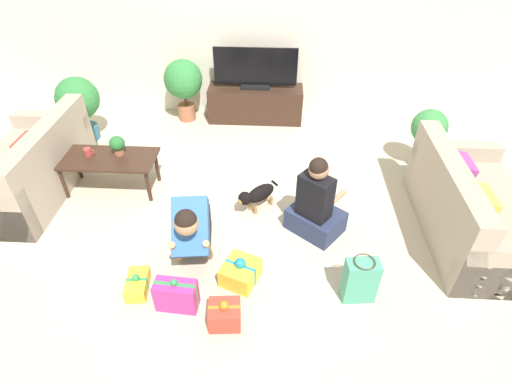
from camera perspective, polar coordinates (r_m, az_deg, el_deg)
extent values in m
plane|color=beige|center=(4.26, -3.10, -4.54)|extent=(16.00, 16.00, 0.00)
cube|color=silver|center=(5.96, -0.83, 22.79)|extent=(8.40, 0.06, 2.60)
cube|color=tan|center=(5.29, -29.88, 2.06)|extent=(0.94, 1.71, 0.41)
cube|color=tan|center=(4.89, -27.73, 5.90)|extent=(0.20, 1.71, 0.42)
cube|color=tan|center=(5.80, -26.76, 7.34)|extent=(0.94, 0.16, 0.59)
cube|color=red|center=(5.02, -29.54, 5.31)|extent=(0.18, 0.34, 0.32)
cube|color=tan|center=(4.59, 28.69, -3.19)|extent=(0.94, 1.71, 0.41)
cube|color=tan|center=(4.20, 25.87, 1.14)|extent=(0.20, 1.71, 0.42)
cube|color=tan|center=(4.04, 32.71, -9.45)|extent=(0.94, 0.16, 0.59)
cube|color=tan|center=(5.10, 26.15, 3.32)|extent=(0.94, 0.16, 0.59)
cube|color=#EACC4C|center=(4.13, 29.29, -1.81)|extent=(0.18, 0.34, 0.32)
cube|color=#9E4293|center=(4.51, 27.06, 2.47)|extent=(0.18, 0.34, 0.32)
cube|color=#382319|center=(4.78, -20.52, 4.49)|extent=(1.09, 0.51, 0.03)
cylinder|color=#382319|center=(4.97, -25.84, 1.16)|extent=(0.04, 0.04, 0.41)
cylinder|color=#382319|center=(4.59, -15.15, 0.83)|extent=(0.04, 0.04, 0.41)
cylinder|color=#382319|center=(5.24, -24.18, 3.72)|extent=(0.04, 0.04, 0.41)
cylinder|color=#382319|center=(4.88, -13.97, 3.59)|extent=(0.04, 0.04, 0.41)
cube|color=#382319|center=(6.07, -0.07, 12.49)|extent=(1.37, 0.42, 0.51)
cube|color=black|center=(5.95, -0.07, 14.91)|extent=(0.41, 0.20, 0.05)
cube|color=black|center=(5.84, -0.08, 17.50)|extent=(1.17, 0.03, 0.53)
cylinder|color=#336B84|center=(6.12, -22.94, 7.92)|extent=(0.31, 0.31, 0.19)
cylinder|color=brown|center=(6.04, -23.36, 9.39)|extent=(0.06, 0.06, 0.17)
sphere|color=#337F3D|center=(5.91, -24.15, 12.11)|extent=(0.56, 0.56, 0.56)
cylinder|color=#4C4C51|center=(5.45, 22.39, 4.59)|extent=(0.21, 0.21, 0.25)
cylinder|color=brown|center=(5.35, 22.88, 6.28)|extent=(0.04, 0.04, 0.13)
sphere|color=#3D8E47|center=(5.24, 23.53, 8.52)|extent=(0.42, 0.42, 0.42)
cylinder|color=#A36042|center=(6.22, -9.84, 11.21)|extent=(0.25, 0.25, 0.23)
cylinder|color=brown|center=(6.14, -10.04, 12.86)|extent=(0.05, 0.05, 0.16)
sphere|color=#337F3D|center=(6.01, -10.38, 15.57)|extent=(0.55, 0.55, 0.55)
cube|color=#23232D|center=(4.04, -8.59, -5.24)|extent=(0.34, 0.47, 0.28)
cube|color=#3366AD|center=(3.61, -9.31, -4.97)|extent=(0.38, 0.57, 0.49)
sphere|color=tan|center=(3.31, -9.94, -4.45)|extent=(0.20, 0.20, 0.20)
sphere|color=black|center=(3.29, -10.01, -4.00)|extent=(0.19, 0.19, 0.19)
cylinder|color=tan|center=(3.70, -11.34, -8.32)|extent=(0.09, 0.29, 0.44)
cylinder|color=tan|center=(3.67, -6.84, -8.21)|extent=(0.09, 0.29, 0.44)
cube|color=#283351|center=(4.16, 8.47, -4.01)|extent=(0.66, 0.64, 0.24)
cube|color=black|center=(3.90, 8.43, -0.66)|extent=(0.37, 0.36, 0.46)
sphere|color=tan|center=(3.72, 8.97, 3.20)|extent=(0.19, 0.19, 0.19)
sphere|color=black|center=(3.69, 8.93, 3.57)|extent=(0.18, 0.18, 0.18)
cylinder|color=tan|center=(4.03, 11.49, -0.82)|extent=(0.21, 0.24, 0.06)
cylinder|color=tan|center=(4.13, 8.53, 0.67)|extent=(0.21, 0.24, 0.06)
ellipsoid|color=black|center=(4.35, 0.65, -0.17)|extent=(0.37, 0.36, 0.17)
sphere|color=black|center=(4.21, -1.60, -0.92)|extent=(0.15, 0.15, 0.15)
sphere|color=olive|center=(4.19, -2.21, -1.38)|extent=(0.07, 0.07, 0.07)
cylinder|color=black|center=(4.44, 2.68, 1.27)|extent=(0.09, 0.09, 0.11)
cylinder|color=olive|center=(4.41, -0.92, -1.89)|extent=(0.04, 0.04, 0.10)
cylinder|color=olive|center=(4.35, -0.12, -2.50)|extent=(0.04, 0.04, 0.10)
cylinder|color=olive|center=(4.52, 1.36, -0.65)|extent=(0.04, 0.04, 0.10)
cylinder|color=olive|center=(4.47, 2.16, -1.23)|extent=(0.04, 0.04, 0.10)
cube|color=yellow|center=(3.77, -16.55, -12.53)|extent=(0.21, 0.33, 0.13)
cube|color=#2D934C|center=(3.77, -16.55, -12.53)|extent=(0.18, 0.05, 0.14)
sphere|color=#2D934C|center=(3.70, -16.81, -11.62)|extent=(0.06, 0.06, 0.06)
cube|color=red|center=(3.40, -4.50, -17.08)|extent=(0.28, 0.24, 0.20)
cube|color=orange|center=(3.40, -4.50, -17.08)|extent=(0.26, 0.05, 0.21)
sphere|color=orange|center=(3.30, -4.61, -15.83)|extent=(0.08, 0.08, 0.08)
cube|color=yellow|center=(3.67, -2.24, -11.42)|extent=(0.39, 0.40, 0.19)
cube|color=teal|center=(3.67, -2.24, -11.42)|extent=(0.29, 0.14, 0.20)
sphere|color=teal|center=(3.58, -2.28, -10.15)|extent=(0.10, 0.10, 0.10)
cube|color=#CC3389|center=(3.52, -11.30, -14.27)|extent=(0.36, 0.19, 0.29)
cube|color=#2D934C|center=(3.52, -11.30, -14.27)|extent=(0.36, 0.06, 0.29)
sphere|color=#2D934C|center=(3.39, -11.66, -12.53)|extent=(0.06, 0.06, 0.06)
cube|color=#4CA384|center=(3.56, 14.66, -12.14)|extent=(0.29, 0.18, 0.43)
torus|color=#4C3823|center=(3.39, 15.29, -9.57)|extent=(0.19, 0.19, 0.01)
cylinder|color=#B23D38|center=(4.86, -22.90, 5.28)|extent=(0.08, 0.08, 0.09)
torus|color=#B23D38|center=(4.84, -22.36, 5.33)|extent=(0.06, 0.01, 0.06)
cylinder|color=#A36042|center=(4.77, -18.98, 5.52)|extent=(0.11, 0.11, 0.07)
sphere|color=#286B33|center=(4.72, -19.24, 6.56)|extent=(0.17, 0.17, 0.17)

